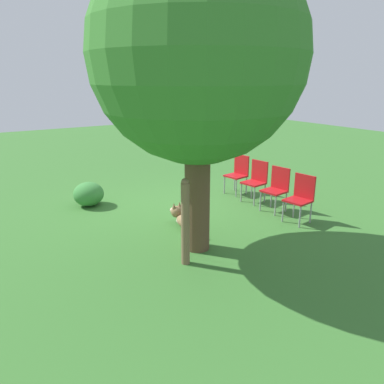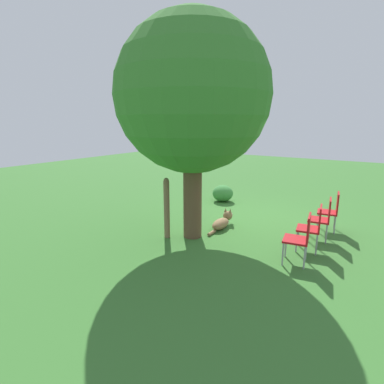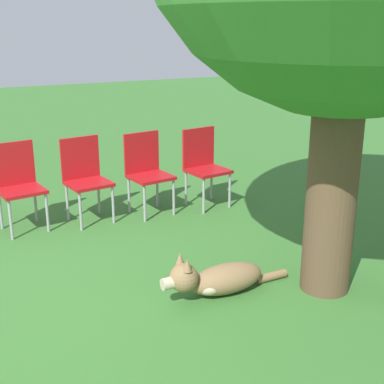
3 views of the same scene
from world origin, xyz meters
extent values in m
plane|color=#38702D|center=(0.00, 0.00, 0.00)|extent=(30.00, 30.00, 0.00)
cylinder|color=brown|center=(0.59, 1.50, 1.07)|extent=(0.40, 0.40, 2.14)
ellipsoid|color=olive|center=(0.29, 0.74, 0.12)|extent=(0.30, 0.66, 0.24)
ellipsoid|color=#C6B293|center=(0.29, 0.56, 0.11)|extent=(0.25, 0.23, 0.14)
sphere|color=olive|center=(0.30, 0.35, 0.22)|extent=(0.23, 0.23, 0.23)
cylinder|color=#C6B293|center=(0.30, 0.22, 0.20)|extent=(0.10, 0.11, 0.10)
cone|color=olive|center=(0.36, 0.35, 0.36)|extent=(0.07, 0.07, 0.10)
cone|color=olive|center=(0.23, 0.35, 0.36)|extent=(0.07, 0.07, 0.10)
cylinder|color=olive|center=(0.28, 1.18, 0.04)|extent=(0.08, 0.29, 0.07)
cube|color=#B21419|center=(-1.83, -0.51, 0.44)|extent=(0.48, 0.50, 0.04)
cube|color=#B21419|center=(-2.02, -0.54, 0.69)|extent=(0.10, 0.44, 0.46)
cylinder|color=#99999E|center=(-1.68, -0.29, 0.21)|extent=(0.03, 0.03, 0.42)
cylinder|color=#99999E|center=(-1.62, -0.67, 0.21)|extent=(0.03, 0.03, 0.42)
cylinder|color=#99999E|center=(-2.04, -0.35, 0.21)|extent=(0.03, 0.03, 0.42)
cylinder|color=#99999E|center=(-1.98, -0.72, 0.21)|extent=(0.03, 0.03, 0.42)
cube|color=#B21419|center=(-1.77, 0.19, 0.44)|extent=(0.48, 0.50, 0.04)
cube|color=#B21419|center=(-1.96, 0.16, 0.69)|extent=(0.10, 0.44, 0.46)
cylinder|color=#99999E|center=(-1.62, 0.40, 0.21)|extent=(0.03, 0.03, 0.42)
cylinder|color=#99999E|center=(-1.56, 0.03, 0.21)|extent=(0.03, 0.03, 0.42)
cylinder|color=#99999E|center=(-1.98, 0.35, 0.21)|extent=(0.03, 0.03, 0.42)
cylinder|color=#99999E|center=(-1.92, -0.03, 0.21)|extent=(0.03, 0.03, 0.42)
cube|color=#B21419|center=(-1.71, 0.89, 0.44)|extent=(0.48, 0.50, 0.04)
cube|color=#B21419|center=(-1.90, 0.86, 0.69)|extent=(0.10, 0.44, 0.46)
cylinder|color=#99999E|center=(-1.56, 1.10, 0.21)|extent=(0.03, 0.03, 0.42)
cylinder|color=#99999E|center=(-1.50, 0.73, 0.21)|extent=(0.03, 0.03, 0.42)
cylinder|color=#99999E|center=(-1.92, 1.05, 0.21)|extent=(0.03, 0.03, 0.42)
cylinder|color=#99999E|center=(-1.86, 0.67, 0.21)|extent=(0.03, 0.03, 0.42)
cube|color=#B21419|center=(-1.65, 1.59, 0.44)|extent=(0.48, 0.50, 0.04)
cube|color=#B21419|center=(-1.84, 1.56, 0.69)|extent=(0.10, 0.44, 0.46)
cylinder|color=#99999E|center=(-1.50, 1.80, 0.21)|extent=(0.03, 0.03, 0.42)
cylinder|color=#99999E|center=(-1.44, 1.42, 0.21)|extent=(0.03, 0.03, 0.42)
cylinder|color=#99999E|center=(-1.86, 1.75, 0.21)|extent=(0.03, 0.03, 0.42)
cylinder|color=#99999E|center=(-1.80, 1.37, 0.21)|extent=(0.03, 0.03, 0.42)
camera|label=1|loc=(3.67, 6.19, 2.69)|focal=35.00mm
camera|label=2|loc=(-2.81, 6.77, 2.48)|focal=28.00mm
camera|label=3|loc=(3.69, -1.25, 2.13)|focal=50.00mm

